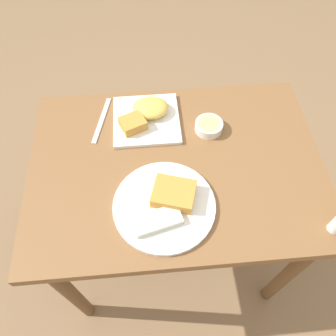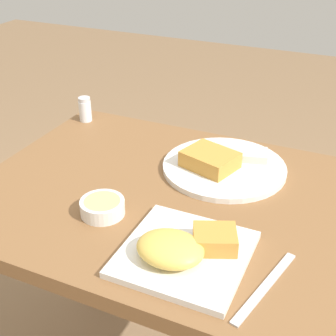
% 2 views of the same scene
% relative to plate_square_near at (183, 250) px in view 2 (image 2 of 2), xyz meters
% --- Properties ---
extents(dining_table, '(0.96, 0.68, 0.76)m').
position_rel_plate_square_near_xyz_m(dining_table, '(-0.09, 0.20, -0.13)').
color(dining_table, brown).
rests_on(dining_table, ground_plane).
extents(plate_square_near, '(0.23, 0.23, 0.06)m').
position_rel_plate_square_near_xyz_m(plate_square_near, '(0.00, 0.00, 0.00)').
color(plate_square_near, white).
rests_on(plate_square_near, dining_table).
extents(plate_oval_far, '(0.31, 0.31, 0.05)m').
position_rel_plate_square_near_xyz_m(plate_oval_far, '(-0.04, 0.35, -0.01)').
color(plate_oval_far, white).
rests_on(plate_oval_far, dining_table).
extents(sauce_ramekin, '(0.10, 0.10, 0.03)m').
position_rel_plate_square_near_xyz_m(sauce_ramekin, '(-0.21, 0.06, -0.00)').
color(sauce_ramekin, white).
rests_on(sauce_ramekin, dining_table).
extents(salt_shaker, '(0.04, 0.04, 0.07)m').
position_rel_plate_square_near_xyz_m(salt_shaker, '(-0.52, 0.46, 0.01)').
color(salt_shaker, white).
rests_on(salt_shaker, dining_table).
extents(butter_knife, '(0.07, 0.21, 0.00)m').
position_rel_plate_square_near_xyz_m(butter_knife, '(0.16, -0.01, -0.02)').
color(butter_knife, silver).
rests_on(butter_knife, dining_table).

